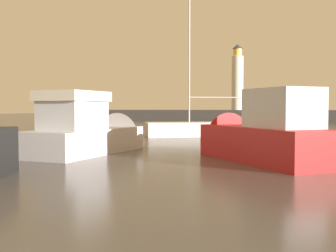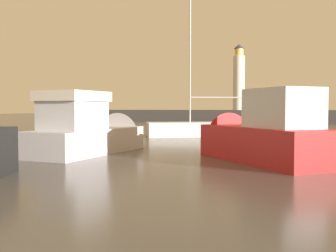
{
  "view_description": "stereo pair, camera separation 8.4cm",
  "coord_description": "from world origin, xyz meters",
  "px_view_note": "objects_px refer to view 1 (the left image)",
  "views": [
    {
      "loc": [
        5.39,
        -2.58,
        2.28
      ],
      "look_at": [
        -0.85,
        15.58,
        1.44
      ],
      "focal_mm": 44.37,
      "sensor_mm": 36.0,
      "label": 1
    },
    {
      "loc": [
        5.47,
        -2.55,
        2.28
      ],
      "look_at": [
        -0.85,
        15.58,
        1.44
      ],
      "focal_mm": 44.37,
      "sensor_mm": 36.0,
      "label": 2
    }
  ],
  "objects_px": {
    "motorboat_2": "(252,136)",
    "sailboat_moored": "(200,129)",
    "motorboat_1": "(66,126)",
    "lighthouse": "(237,79)",
    "motorboat_0": "(99,132)"
  },
  "relations": [
    {
      "from": "motorboat_1",
      "to": "lighthouse",
      "type": "bearing_deg",
      "value": 81.53
    },
    {
      "from": "motorboat_1",
      "to": "motorboat_2",
      "type": "relative_size",
      "value": 0.83
    },
    {
      "from": "motorboat_1",
      "to": "sailboat_moored",
      "type": "height_order",
      "value": "sailboat_moored"
    },
    {
      "from": "motorboat_1",
      "to": "sailboat_moored",
      "type": "bearing_deg",
      "value": 23.35
    },
    {
      "from": "motorboat_1",
      "to": "motorboat_2",
      "type": "height_order",
      "value": "motorboat_2"
    },
    {
      "from": "lighthouse",
      "to": "motorboat_0",
      "type": "height_order",
      "value": "lighthouse"
    },
    {
      "from": "motorboat_0",
      "to": "motorboat_1",
      "type": "distance_m",
      "value": 11.6
    },
    {
      "from": "sailboat_moored",
      "to": "lighthouse",
      "type": "bearing_deg",
      "value": 95.02
    },
    {
      "from": "motorboat_0",
      "to": "motorboat_2",
      "type": "height_order",
      "value": "motorboat_0"
    },
    {
      "from": "motorboat_2",
      "to": "sailboat_moored",
      "type": "distance_m",
      "value": 15.05
    },
    {
      "from": "lighthouse",
      "to": "motorboat_0",
      "type": "xyz_separation_m",
      "value": [
        1.25,
        -51.43,
        -6.22
      ]
    },
    {
      "from": "lighthouse",
      "to": "motorboat_2",
      "type": "xyz_separation_m",
      "value": [
        9.37,
        -52.26,
        -6.17
      ]
    },
    {
      "from": "sailboat_moored",
      "to": "motorboat_2",
      "type": "bearing_deg",
      "value": -66.52
    },
    {
      "from": "sailboat_moored",
      "to": "motorboat_0",
      "type": "bearing_deg",
      "value": -99.34
    },
    {
      "from": "lighthouse",
      "to": "sailboat_moored",
      "type": "relative_size",
      "value": 0.91
    }
  ]
}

